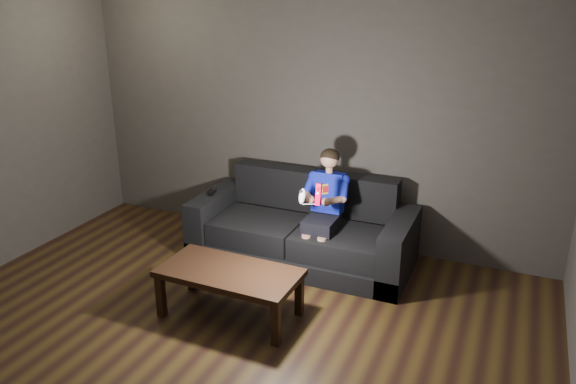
% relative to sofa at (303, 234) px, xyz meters
% --- Properties ---
extents(floor, '(5.00, 5.00, 0.00)m').
position_rel_sofa_xyz_m(floor, '(-0.13, -1.97, -0.27)').
color(floor, black).
rests_on(floor, ground).
extents(back_wall, '(5.00, 0.04, 2.70)m').
position_rel_sofa_xyz_m(back_wall, '(-0.13, 0.53, 1.08)').
color(back_wall, '#393532').
rests_on(back_wall, ground).
extents(sofa, '(2.12, 0.92, 0.82)m').
position_rel_sofa_xyz_m(sofa, '(0.00, 0.00, 0.00)').
color(sofa, black).
rests_on(sofa, floor).
extents(child, '(0.42, 0.52, 1.04)m').
position_rel_sofa_xyz_m(child, '(0.24, -0.06, 0.42)').
color(child, black).
rests_on(child, sofa).
extents(wii_remote_red, '(0.05, 0.07, 0.19)m').
position_rel_sofa_xyz_m(wii_remote_red, '(0.32, -0.46, 0.62)').
color(wii_remote_red, red).
rests_on(wii_remote_red, child).
extents(nunchuk_white, '(0.07, 0.10, 0.15)m').
position_rel_sofa_xyz_m(nunchuk_white, '(0.17, -0.46, 0.58)').
color(nunchuk_white, white).
rests_on(nunchuk_white, child).
extents(wii_remote_black, '(0.07, 0.16, 0.03)m').
position_rel_sofa_xyz_m(wii_remote_black, '(-0.95, -0.08, 0.33)').
color(wii_remote_black, black).
rests_on(wii_remote_black, sofa).
extents(coffee_table, '(1.14, 0.59, 0.41)m').
position_rel_sofa_xyz_m(coffee_table, '(-0.17, -1.18, 0.09)').
color(coffee_table, black).
rests_on(coffee_table, floor).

